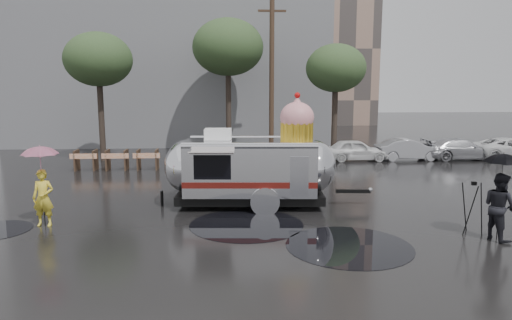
{
  "coord_description": "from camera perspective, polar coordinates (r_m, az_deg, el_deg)",
  "views": [
    {
      "loc": [
        -0.18,
        -12.6,
        4.04
      ],
      "look_at": [
        0.84,
        2.75,
        1.58
      ],
      "focal_mm": 32.0,
      "sensor_mm": 36.0,
      "label": 1
    }
  ],
  "objects": [
    {
      "name": "tree_left",
      "position": [
        26.53,
        -19.11,
        11.72
      ],
      "size": [
        3.64,
        3.64,
        6.95
      ],
      "color": "#382D26",
      "rests_on": "ground"
    },
    {
      "name": "ground",
      "position": [
        13.23,
        -2.88,
        -8.7
      ],
      "size": [
        120.0,
        120.0,
        0.0
      ],
      "primitive_type": "plane",
      "color": "black",
      "rests_on": "ground"
    },
    {
      "name": "umbrella_pink",
      "position": [
        14.56,
        -25.36,
        0.05
      ],
      "size": [
        1.25,
        1.25,
        2.4
      ],
      "color": "pink",
      "rests_on": "ground"
    },
    {
      "name": "barricade_row",
      "position": [
        23.46,
        -16.99,
        0.07
      ],
      "size": [
        4.3,
        0.8,
        1.0
      ],
      "color": "#473323",
      "rests_on": "ground"
    },
    {
      "name": "person_left",
      "position": [
        14.76,
        -25.06,
        -4.31
      ],
      "size": [
        0.63,
        0.44,
        1.68
      ],
      "primitive_type": "imported",
      "rotation": [
        0.0,
        0.0,
        -0.05
      ],
      "color": "yellow",
      "rests_on": "ground"
    },
    {
      "name": "utility_pole",
      "position": [
        26.74,
        1.98,
        10.33
      ],
      "size": [
        1.6,
        0.28,
        9.0
      ],
      "color": "#473323",
      "rests_on": "ground"
    },
    {
      "name": "umbrella_black",
      "position": [
        13.58,
        28.45,
        -0.85
      ],
      "size": [
        1.19,
        1.19,
        2.36
      ],
      "color": "black",
      "rests_on": "ground"
    },
    {
      "name": "tree_right",
      "position": [
        26.36,
        9.95,
        11.16
      ],
      "size": [
        3.36,
        3.36,
        6.42
      ],
      "color": "#382D26",
      "rests_on": "ground"
    },
    {
      "name": "puddles",
      "position": [
        13.51,
        -0.35,
        -8.29
      ],
      "size": [
        12.34,
        7.53,
        0.01
      ],
      "color": "black",
      "rests_on": "ground"
    },
    {
      "name": "parked_cars",
      "position": [
        27.56,
        21.96,
        1.51
      ],
      "size": [
        13.2,
        1.9,
        1.5
      ],
      "color": "silver",
      "rests_on": "ground"
    },
    {
      "name": "person_right",
      "position": [
        13.78,
        28.12,
        -5.14
      ],
      "size": [
        0.69,
        0.97,
        1.82
      ],
      "primitive_type": "imported",
      "rotation": [
        0.0,
        0.0,
        1.82
      ],
      "color": "black",
      "rests_on": "ground"
    },
    {
      "name": "tree_mid",
      "position": [
        27.7,
        -3.53,
        13.84
      ],
      "size": [
        4.2,
        4.2,
        8.03
      ],
      "color": "#382D26",
      "rests_on": "ground"
    },
    {
      "name": "grey_building",
      "position": [
        36.88,
        -10.0,
        12.78
      ],
      "size": [
        22.0,
        12.0,
        13.0
      ],
      "primitive_type": "cube",
      "color": "slate",
      "rests_on": "ground"
    },
    {
      "name": "airstream_trailer",
      "position": [
        15.59,
        -0.4,
        -0.72
      ],
      "size": [
        7.33,
        2.92,
        3.95
      ],
      "rotation": [
        0.0,
        0.0,
        -0.07
      ],
      "color": "silver",
      "rests_on": "ground"
    },
    {
      "name": "tripod",
      "position": [
        14.0,
        25.44,
        -4.86
      ],
      "size": [
        0.57,
        0.61,
        1.49
      ],
      "rotation": [
        0.0,
        0.0,
        -0.13
      ],
      "color": "black",
      "rests_on": "ground"
    }
  ]
}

